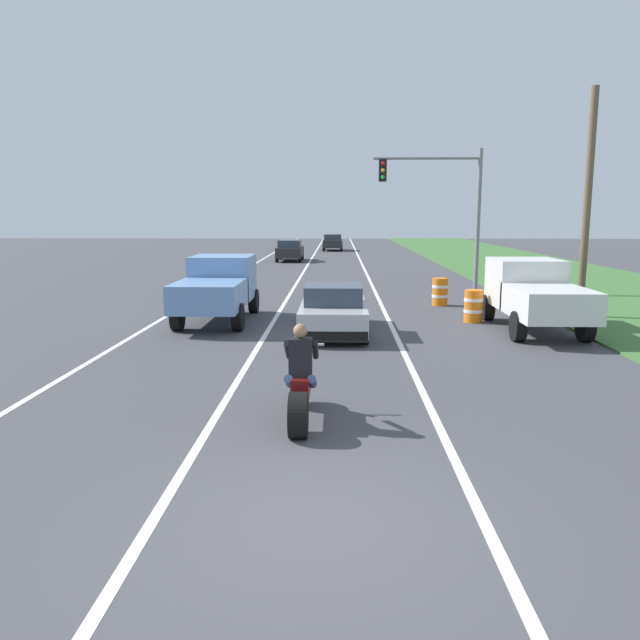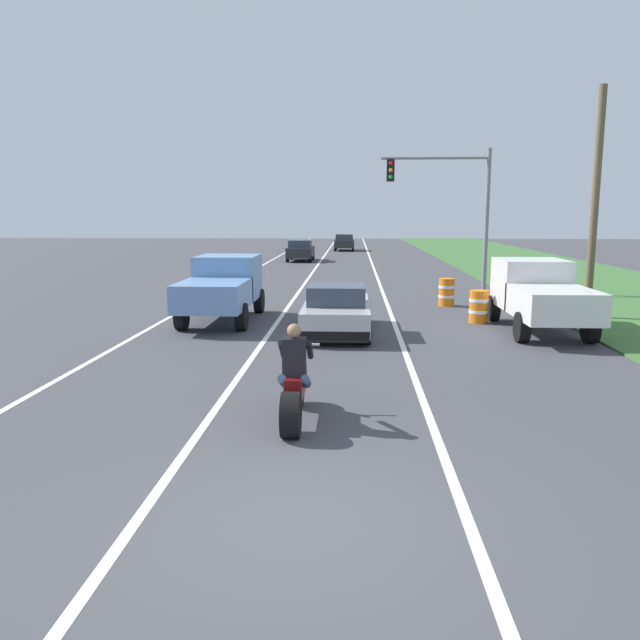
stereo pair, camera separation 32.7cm
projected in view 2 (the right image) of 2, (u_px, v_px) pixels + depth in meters
ground_plane at (302, 523)px, 6.71m from camera, size 160.00×160.00×0.00m
lane_stripe_left_solid at (215, 292)px, 26.69m from camera, size 0.14×120.00×0.01m
lane_stripe_right_solid at (383, 293)px, 26.31m from camera, size 0.14×120.00×0.01m
lane_stripe_centre_dashed at (298, 293)px, 26.50m from camera, size 0.14×120.00×0.01m
grass_verge_right at (628, 294)px, 25.77m from camera, size 10.00×120.00×0.06m
motorcycle_with_rider at (295, 388)px, 9.80m from camera, size 0.70×2.21×1.62m
sports_car_silver at (337, 311)px, 17.40m from camera, size 1.84×4.30×1.37m
pickup_truck_left_lane_light_blue at (223, 286)px, 19.29m from camera, size 2.02×4.80×1.98m
pickup_truck_right_shoulder_white at (539, 293)px, 17.56m from camera, size 2.02×4.80×1.98m
traffic_light_mast_near at (454, 197)px, 26.07m from camera, size 4.56×0.34×6.00m
utility_pole_roadside at (595, 205)px, 19.30m from camera, size 0.24×0.24×7.15m
construction_barrel_nearest at (479, 307)px, 19.05m from camera, size 0.58×0.58×1.00m
construction_barrel_mid at (447, 292)px, 22.58m from camera, size 0.58×0.58×1.00m
distant_car_far_ahead at (301, 250)px, 44.38m from camera, size 1.80×4.00×1.50m
distant_car_further_ahead at (344, 242)px, 57.19m from camera, size 1.80×4.00×1.50m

